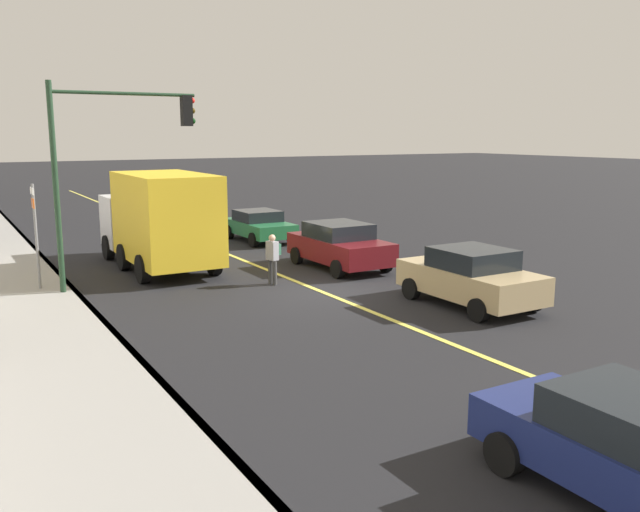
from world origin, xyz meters
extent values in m
plane|color=black|center=(0.00, 0.00, 0.00)|extent=(200.00, 200.00, 0.00)
cube|color=gray|center=(0.00, 8.18, 0.07)|extent=(80.00, 3.87, 0.15)
cube|color=slate|center=(0.00, 6.32, 0.07)|extent=(80.00, 0.16, 0.15)
cube|color=#D8CC4C|center=(0.00, 0.00, 0.01)|extent=(80.00, 0.16, 0.01)
cube|color=#591116|center=(2.52, -2.33, 0.67)|extent=(4.19, 1.91, 0.75)
cube|color=black|center=(2.61, -2.33, 1.30)|extent=(2.08, 1.76, 0.51)
cylinder|color=black|center=(1.14, -3.26, 0.30)|extent=(0.60, 0.22, 0.60)
cylinder|color=black|center=(1.14, -1.39, 0.30)|extent=(0.60, 0.22, 0.60)
cylinder|color=black|center=(3.90, -3.26, 0.30)|extent=(0.60, 0.22, 0.60)
cylinder|color=black|center=(3.90, -1.39, 0.30)|extent=(0.60, 0.22, 0.60)
cube|color=tan|center=(-3.54, -2.67, 0.67)|extent=(4.04, 1.91, 0.74)
cube|color=black|center=(-3.61, -2.67, 1.30)|extent=(1.87, 1.76, 0.53)
cylinder|color=black|center=(-4.88, -3.61, 0.30)|extent=(0.60, 0.22, 0.60)
cylinder|color=black|center=(-4.88, -1.74, 0.30)|extent=(0.60, 0.22, 0.60)
cylinder|color=black|center=(-2.21, -3.61, 0.30)|extent=(0.60, 0.22, 0.60)
cylinder|color=black|center=(-2.21, -1.74, 0.30)|extent=(0.60, 0.22, 0.60)
cube|color=navy|center=(-11.98, 2.36, 0.61)|extent=(4.18, 1.73, 0.62)
cylinder|color=black|center=(-10.60, 3.21, 0.30)|extent=(0.60, 0.22, 0.60)
cylinder|color=black|center=(-10.60, 1.52, 0.30)|extent=(0.60, 0.22, 0.60)
cube|color=#1E6038|center=(9.16, -2.41, 0.58)|extent=(3.83, 1.79, 0.56)
cube|color=black|center=(9.34, -2.41, 1.09)|extent=(1.81, 1.65, 0.45)
cylinder|color=black|center=(7.89, -3.29, 0.30)|extent=(0.60, 0.22, 0.60)
cylinder|color=black|center=(7.89, -1.54, 0.30)|extent=(0.60, 0.22, 0.60)
cylinder|color=black|center=(10.42, -3.29, 0.30)|extent=(0.60, 0.22, 0.60)
cylinder|color=black|center=(10.42, -1.54, 0.30)|extent=(0.60, 0.22, 0.60)
cube|color=silver|center=(8.13, 3.03, 1.38)|extent=(1.86, 2.44, 1.86)
cube|color=gold|center=(4.73, 3.03, 1.87)|extent=(4.64, 2.44, 2.84)
cylinder|color=black|center=(8.13, 4.20, 0.45)|extent=(0.90, 0.28, 0.90)
cylinder|color=black|center=(8.13, 1.86, 0.45)|extent=(0.90, 0.28, 0.90)
cylinder|color=black|center=(3.57, 4.20, 0.45)|extent=(0.90, 0.28, 0.90)
cylinder|color=black|center=(3.57, 1.86, 0.45)|extent=(0.90, 0.28, 0.90)
cylinder|color=black|center=(5.89, 4.20, 0.45)|extent=(0.90, 0.28, 0.90)
cylinder|color=black|center=(5.89, 1.86, 0.45)|extent=(0.90, 0.28, 0.90)
cylinder|color=#383838|center=(1.28, 0.78, 0.38)|extent=(0.17, 0.17, 0.77)
cylinder|color=#383838|center=(1.48, 0.83, 0.38)|extent=(0.17, 0.17, 0.77)
cube|color=gray|center=(1.38, 0.81, 1.06)|extent=(0.41, 0.30, 0.58)
sphere|color=tan|center=(1.38, 0.81, 1.45)|extent=(0.21, 0.21, 0.21)
cube|color=#26593F|center=(1.42, 0.64, 1.09)|extent=(0.29, 0.22, 0.34)
cylinder|color=#1E3823|center=(2.96, 6.64, 2.99)|extent=(0.16, 0.16, 5.99)
cylinder|color=#1E3823|center=(2.96, 4.61, 5.69)|extent=(0.10, 4.07, 0.10)
cube|color=black|center=(2.96, 2.82, 5.24)|extent=(0.28, 0.30, 0.90)
sphere|color=red|center=(2.96, 2.64, 5.54)|extent=(0.18, 0.18, 0.18)
sphere|color=#392905|center=(2.96, 2.64, 5.24)|extent=(0.18, 0.18, 0.18)
sphere|color=black|center=(2.96, 2.64, 4.94)|extent=(0.18, 0.18, 0.18)
cylinder|color=slate|center=(3.76, 7.14, 1.59)|extent=(0.08, 0.08, 3.17)
cube|color=white|center=(3.76, 7.16, 2.97)|extent=(0.60, 0.02, 0.20)
cube|color=#DB5919|center=(3.76, 7.16, 2.62)|extent=(0.44, 0.02, 0.28)
camera|label=1|loc=(-16.59, 9.61, 4.59)|focal=37.40mm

